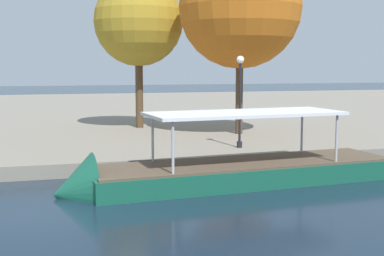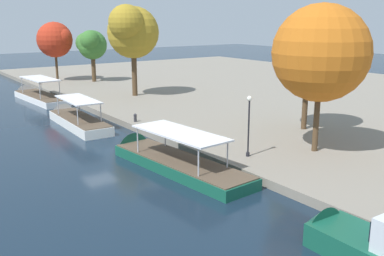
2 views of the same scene
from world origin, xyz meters
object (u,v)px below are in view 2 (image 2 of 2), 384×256
object	(u,v)px
tour_boat_1	(76,121)
tree_1	(310,54)
tour_boat_0	(38,98)
tree_0	(133,31)
tour_boat_2	(170,163)
lamp_post	(249,122)
tree_4	(57,39)
tree_3	(324,55)
mooring_bollard_0	(135,117)
tree_2	(91,44)

from	to	relation	value
tour_boat_1	tree_1	bearing A→B (deg)	-133.71
tour_boat_0	tree_0	size ratio (longest dim) A/B	1.12
tour_boat_0	tree_1	size ratio (longest dim) A/B	1.33
tour_boat_2	lamp_post	bearing A→B (deg)	-124.12
tree_0	tour_boat_1	bearing A→B (deg)	-51.95
lamp_post	tree_0	distance (m)	28.92
tree_4	tree_0	bearing A→B (deg)	8.93
tree_0	lamp_post	bearing A→B (deg)	-11.30
tour_boat_1	lamp_post	world-z (taller)	lamp_post
lamp_post	tree_0	xyz separation A→B (m)	(-27.82, 5.56, 5.57)
tour_boat_2	tree_1	distance (m)	16.44
tour_boat_2	tree_3	xyz separation A→B (m)	(4.64, 10.28, 7.47)
tour_boat_1	tree_1	world-z (taller)	tree_1
tour_boat_0	mooring_bollard_0	size ratio (longest dim) A/B	15.76
tour_boat_2	mooring_bollard_0	xyz separation A→B (m)	(-11.83, 3.53, 0.77)
lamp_post	tree_0	world-z (taller)	tree_0
tour_boat_1	mooring_bollard_0	xyz separation A→B (m)	(4.42, 4.31, 0.68)
mooring_bollard_0	lamp_post	world-z (taller)	lamp_post
tour_boat_0	tree_2	distance (m)	15.04
tree_1	tour_boat_0	bearing A→B (deg)	-155.67
tree_2	tree_4	world-z (taller)	tree_4
tree_0	tree_2	size ratio (longest dim) A/B	1.43
tour_boat_0	tree_1	world-z (taller)	tree_1
lamp_post	tree_3	bearing A→B (deg)	70.54
tour_boat_2	tree_2	bearing A→B (deg)	-20.53
tour_boat_2	tree_0	bearing A→B (deg)	-27.67
tree_4	tour_boat_0	bearing A→B (deg)	-30.10
mooring_bollard_0	tree_3	world-z (taller)	tree_3
tree_1	tree_4	bearing A→B (deg)	-170.48
mooring_bollard_0	tree_0	xyz separation A→B (m)	(-13.24, 6.97, 7.73)
lamp_post	tree_4	distance (m)	47.69
tour_boat_0	tour_boat_1	xyz separation A→B (m)	(16.24, -1.10, 0.08)
lamp_post	tour_boat_0	bearing A→B (deg)	-172.56
tree_0	tour_boat_2	bearing A→B (deg)	-22.71
tree_2	tree_3	size ratio (longest dim) A/B	0.74
tree_2	tour_boat_0	bearing A→B (deg)	-53.40
tour_boat_0	tree_3	size ratio (longest dim) A/B	1.18
tour_boat_0	lamp_post	bearing A→B (deg)	-176.25
tour_boat_1	tree_2	xyz separation A→B (m)	(-24.41, 12.11, 6.13)
tour_boat_2	tree_4	bearing A→B (deg)	-14.37
tree_0	tree_1	xyz separation A→B (m)	(24.67, 4.34, -1.43)
tree_0	tree_2	world-z (taller)	tree_0
tour_boat_1	mooring_bollard_0	distance (m)	6.21
tour_boat_0	tree_1	bearing A→B (deg)	-159.36
tour_boat_0	lamp_post	xyz separation A→B (m)	(35.24, 4.60, 2.91)
tree_0	tree_4	size ratio (longest dim) A/B	1.24
tour_boat_1	tree_2	distance (m)	27.93
tour_boat_0	tree_4	world-z (taller)	tree_4
mooring_bollard_0	tree_4	distance (m)	33.67
mooring_bollard_0	tree_0	bearing A→B (deg)	152.26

